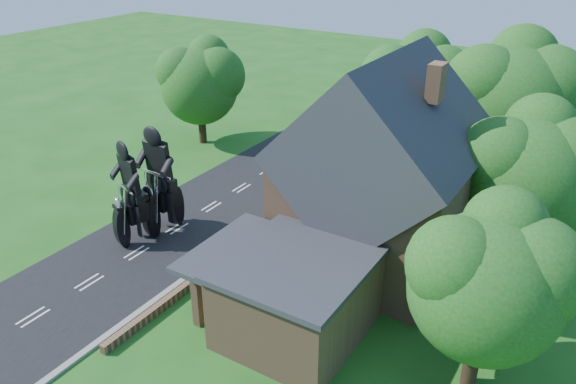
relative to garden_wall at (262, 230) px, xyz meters
The scene contains 19 objects.
ground 6.60m from the garden_wall, 130.70° to the right, with size 120.00×120.00×0.00m, color #1B5417.
road 6.60m from the garden_wall, 130.70° to the right, with size 7.00×80.00×0.02m, color black.
kerb 5.04m from the garden_wall, 97.41° to the right, with size 0.30×80.00×0.12m, color gray.
garden_wall is the anchor object (origin of this frame).
house 7.52m from the garden_wall, ahead, with size 9.54×8.64×10.24m.
annex 8.19m from the garden_wall, 46.16° to the right, with size 7.05×5.94×3.44m.
tree_annex_side 14.45m from the garden_wall, 20.89° to the right, with size 5.64×5.20×7.48m.
tree_house_right 13.80m from the garden_wall, 16.32° to the left, with size 6.51×6.00×8.40m.
tree_behind_house 16.06m from the garden_wall, 48.43° to the left, with size 7.81×7.20×10.08m.
tree_behind_left 13.88m from the garden_wall, 72.34° to the left, with size 6.94×6.40×9.16m.
tree_far_road 15.13m from the garden_wall, 140.77° to the left, with size 6.08×5.60×7.84m.
shrub_a 6.09m from the garden_wall, 80.54° to the right, with size 0.90×0.90×1.10m, color #133E1B.
shrub_b 3.66m from the garden_wall, 74.05° to the right, with size 0.90×0.90×1.10m, color #133E1B.
shrub_c 1.46m from the garden_wall, 45.00° to the right, with size 0.90×0.90×1.10m, color #133E1B.
shrub_d 4.14m from the garden_wall, 75.96° to the left, with size 0.90×0.90×1.10m, color #133E1B.
shrub_e 6.59m from the garden_wall, 81.25° to the left, with size 0.90×0.90×1.10m, color #133E1B.
shrub_f 9.06m from the garden_wall, 83.66° to the left, with size 0.90×0.90×1.10m, color #133E1B.
motorcycle_lead 5.35m from the garden_wall, 152.64° to the right, with size 0.49×1.92×1.79m, color black, non-canonical shape.
motorcycle_follow 6.55m from the garden_wall, 140.85° to the right, with size 0.46×1.82×1.69m, color black, non-canonical shape.
Camera 1 is at (19.32, -16.48, 15.26)m, focal length 35.00 mm.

